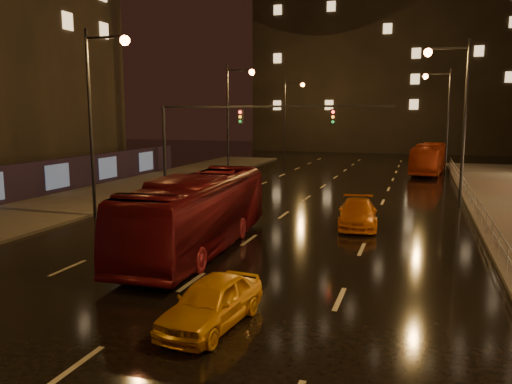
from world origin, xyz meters
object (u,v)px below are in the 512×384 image
bus_red (198,212)px  bus_curb (429,159)px  taxi_near (212,302)px  taxi_far (358,213)px

bus_red → bus_curb: bearing=70.1°
taxi_near → taxi_far: bearing=87.0°
bus_red → taxi_near: bearing=-66.1°
taxi_near → taxi_far: size_ratio=0.84×
bus_red → bus_curb: bus_red is taller
taxi_near → taxi_far: (2.24, 13.41, 0.01)m
bus_curb → taxi_near: bus_curb is taller
taxi_far → bus_red: bearing=-138.0°
taxi_far → taxi_near: bearing=-106.0°
bus_red → taxi_far: bearing=45.1°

